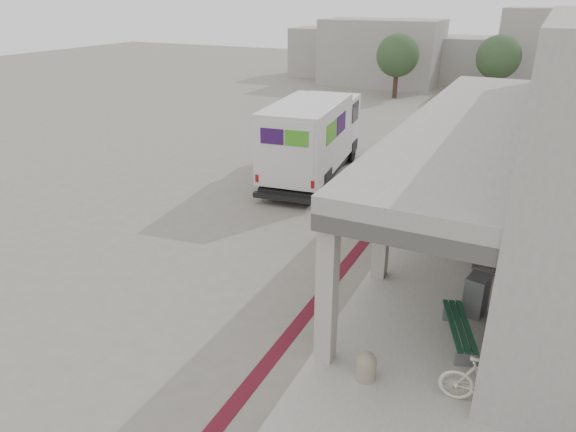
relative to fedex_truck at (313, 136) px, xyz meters
The scene contains 12 objects.
ground 8.71m from the fedex_truck, 68.08° to the right, with size 120.00×120.00×0.00m, color slate.
bike_lane_stripe 7.46m from the fedex_truck, 54.70° to the right, with size 0.35×40.00×0.01m, color #53101C.
sidewalk 10.82m from the fedex_truck, 47.74° to the right, with size 4.40×28.00×0.12m, color gray.
distant_backdrop 28.00m from the fedex_truck, 89.31° to the left, with size 28.00×10.00×6.50m.
tree_left 20.23m from the fedex_truck, 95.18° to the left, with size 3.20×3.20×4.80m.
tree_mid 22.74m from the fedex_truck, 76.81° to the left, with size 3.20×3.20×4.80m.
fedex_truck is the anchor object (origin of this frame).
bench 12.40m from the fedex_truck, 50.82° to the right, with size 1.07×2.03×0.47m.
bollard_near 13.31m from the fedex_truck, 61.66° to the right, with size 0.43×0.43×0.64m.
bollard_far 8.93m from the fedex_truck, 34.60° to the right, with size 0.38×0.38×0.57m.
utility_cabinet 11.49m from the fedex_truck, 45.85° to the right, with size 0.47×0.62×1.04m, color slate.
bicycle_cream 14.32m from the fedex_truck, 53.04° to the right, with size 0.50×1.77×1.06m, color silver.
Camera 1 is at (5.38, -12.00, 7.40)m, focal length 32.00 mm.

